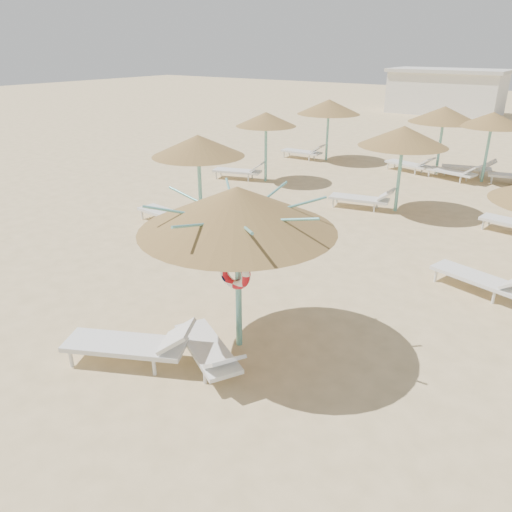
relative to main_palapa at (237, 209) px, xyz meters
The scene contains 6 objects.
ground 2.59m from the main_palapa, 149.43° to the right, with size 120.00×120.00×0.00m, color #DDBE87.
main_palapa is the anchor object (origin of this frame).
lounger_main_a 2.84m from the main_palapa, 126.78° to the right, with size 2.26×1.56×0.80m.
lounger_main_b 2.37m from the main_palapa, 89.14° to the right, with size 1.93×1.41×0.69m.
palapa_field 10.19m from the main_palapa, 81.74° to the left, with size 20.42×13.31×2.72m.
service_hut 35.34m from the main_palapa, 100.51° to the left, with size 8.40×4.40×3.25m.
Camera 1 is at (5.10, -5.82, 5.00)m, focal length 35.00 mm.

